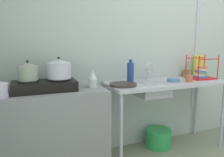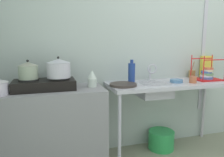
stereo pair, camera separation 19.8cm
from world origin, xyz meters
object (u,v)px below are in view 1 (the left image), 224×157
at_px(faucet, 149,69).
at_px(cereal_box, 199,66).
at_px(frying_pan, 123,84).
at_px(dish_rack, 201,73).
at_px(cup_by_rack, 189,78).
at_px(sink_basin, 152,89).
at_px(stove, 45,86).
at_px(percolator, 93,79).
at_px(bucket_on_floor, 158,138).
at_px(utensil_jar, 186,73).
at_px(pot_on_left_burner, 28,71).
at_px(bottle_by_sink, 130,73).
at_px(pot_on_right_burner, 59,69).
at_px(small_bowl_on_drainboard, 173,80).

bearing_deg(faucet, cereal_box, 5.51).
relative_size(frying_pan, dish_rack, 0.89).
bearing_deg(cereal_box, frying_pan, -163.06).
bearing_deg(cup_by_rack, sink_basin, 166.33).
bearing_deg(cereal_box, stove, -168.83).
distance_m(percolator, bucket_on_floor, 1.23).
bearing_deg(frying_pan, utensil_jar, 13.48).
bearing_deg(cup_by_rack, utensil_jar, 55.26).
xyz_separation_m(pot_on_left_burner, faucet, (1.38, 0.13, -0.06)).
bearing_deg(bottle_by_sink, stove, -176.18).
relative_size(pot_on_right_burner, bucket_on_floor, 0.74).
bearing_deg(frying_pan, cup_by_rack, -4.60).
distance_m(percolator, cereal_box, 1.63).
xyz_separation_m(frying_pan, bucket_on_floor, (0.56, 0.12, -0.76)).
relative_size(sink_basin, faucet, 1.71).
height_order(percolator, faucet, faucet).
relative_size(percolator, cereal_box, 0.63).
bearing_deg(stove, sink_basin, -0.38).
height_order(frying_pan, bucket_on_floor, frying_pan).
distance_m(faucet, cup_by_rack, 0.48).
height_order(frying_pan, dish_rack, dish_rack).
distance_m(frying_pan, utensil_jar, 1.08).
distance_m(bottle_by_sink, cereal_box, 1.15).
bearing_deg(utensil_jar, small_bowl_on_drainboard, -148.36).
bearing_deg(cereal_box, pot_on_left_burner, -169.20).
distance_m(cup_by_rack, utensil_jar, 0.39).
xyz_separation_m(frying_pan, bottle_by_sink, (0.14, 0.11, 0.11)).
height_order(cup_by_rack, small_bowl_on_drainboard, cup_by_rack).
distance_m(cup_by_rack, cereal_box, 0.57).
bearing_deg(faucet, pot_on_right_burner, -172.99).
bearing_deg(bottle_by_sink, percolator, -171.94).
bearing_deg(stove, pot_on_right_burner, 0.00).
relative_size(faucet, utensil_jar, 0.97).
bearing_deg(percolator, pot_on_right_burner, 179.50).
bearing_deg(percolator, dish_rack, 0.67).
distance_m(stove, utensil_jar, 1.88).
height_order(bottle_by_sink, utensil_jar, bottle_by_sink).
xyz_separation_m(stove, cereal_box, (2.09, 0.22, 0.09)).
distance_m(stove, cereal_box, 2.10).
relative_size(pot_on_right_burner, utensil_jar, 1.09).
distance_m(percolator, dish_rack, 1.46).
height_order(cereal_box, utensil_jar, cereal_box).
height_order(faucet, cereal_box, cereal_box).
xyz_separation_m(pot_on_right_burner, sink_basin, (1.06, -0.01, -0.29)).
height_order(small_bowl_on_drainboard, cereal_box, cereal_box).
distance_m(stove, small_bowl_on_drainboard, 1.48).
bearing_deg(faucet, sink_basin, -104.23).
distance_m(pot_on_left_burner, cup_by_rack, 1.80).
bearing_deg(bottle_by_sink, frying_pan, -141.59).
bearing_deg(dish_rack, small_bowl_on_drainboard, -174.20).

